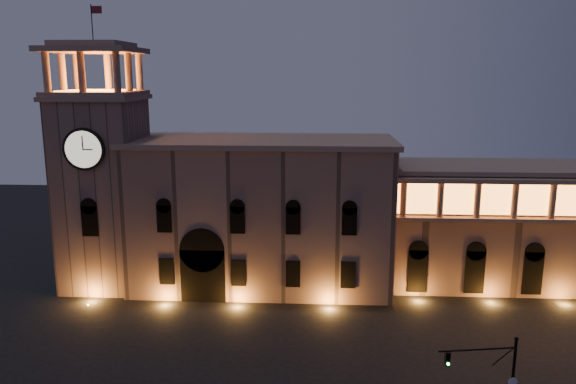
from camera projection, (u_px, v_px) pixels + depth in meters
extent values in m
plane|color=black|center=(260.00, 381.00, 46.54)|extent=(160.00, 160.00, 0.00)
cube|color=#846356|center=(262.00, 215.00, 66.37)|extent=(30.00, 12.00, 17.00)
cube|color=gray|center=(261.00, 141.00, 64.54)|extent=(30.80, 12.80, 0.60)
cube|color=black|center=(204.00, 274.00, 62.56)|extent=(5.00, 1.40, 6.00)
cylinder|color=black|center=(203.00, 249.00, 61.93)|extent=(5.00, 1.40, 5.00)
cube|color=orange|center=(204.00, 277.00, 62.40)|extent=(4.20, 0.20, 5.00)
cube|color=#846356|center=(104.00, 195.00, 65.86)|extent=(9.00, 9.00, 22.00)
cube|color=gray|center=(97.00, 98.00, 63.52)|extent=(9.80, 9.80, 0.50)
cylinder|color=black|center=(84.00, 149.00, 60.04)|extent=(4.60, 0.35, 4.60)
cylinder|color=beige|center=(83.00, 149.00, 59.91)|extent=(4.00, 0.12, 4.00)
cube|color=gray|center=(97.00, 93.00, 63.42)|extent=(9.40, 9.40, 0.50)
cube|color=orange|center=(97.00, 91.00, 63.36)|extent=(6.80, 6.80, 0.15)
cylinder|color=gray|center=(46.00, 72.00, 59.42)|extent=(0.76, 0.76, 4.20)
cylinder|color=gray|center=(81.00, 72.00, 59.22)|extent=(0.76, 0.76, 4.20)
cylinder|color=gray|center=(117.00, 72.00, 59.01)|extent=(0.76, 0.76, 4.20)
cylinder|color=gray|center=(77.00, 72.00, 66.84)|extent=(0.76, 0.76, 4.20)
cylinder|color=gray|center=(108.00, 72.00, 66.64)|extent=(0.76, 0.76, 4.20)
cylinder|color=gray|center=(139.00, 72.00, 66.44)|extent=(0.76, 0.76, 4.20)
cylinder|color=gray|center=(62.00, 72.00, 63.13)|extent=(0.76, 0.76, 4.20)
cylinder|color=gray|center=(129.00, 72.00, 62.73)|extent=(0.76, 0.76, 4.20)
cube|color=gray|center=(94.00, 50.00, 62.43)|extent=(9.80, 9.80, 0.60)
cube|color=gray|center=(93.00, 44.00, 62.31)|extent=(7.50, 7.50, 0.60)
cylinder|color=black|center=(92.00, 23.00, 61.83)|extent=(0.10, 0.10, 4.00)
plane|color=maroon|center=(96.00, 10.00, 61.50)|extent=(1.20, 0.00, 1.20)
cube|color=#7F5E51|center=(547.00, 227.00, 66.81)|extent=(40.00, 10.00, 14.00)
cube|color=gray|center=(553.00, 167.00, 65.31)|extent=(40.60, 10.60, 0.50)
cube|color=gray|center=(569.00, 220.00, 60.96)|extent=(40.00, 1.20, 0.40)
cube|color=gray|center=(574.00, 182.00, 60.07)|extent=(40.00, 1.40, 0.50)
cube|color=orange|center=(569.00, 200.00, 61.04)|extent=(38.00, 0.15, 3.60)
cylinder|color=gray|center=(403.00, 199.00, 61.47)|extent=(0.70, 0.70, 4.00)
cylinder|color=gray|center=(440.00, 199.00, 61.26)|extent=(0.70, 0.70, 4.00)
cylinder|color=gray|center=(478.00, 200.00, 61.04)|extent=(0.70, 0.70, 4.00)
cylinder|color=gray|center=(515.00, 200.00, 60.83)|extent=(0.70, 0.70, 4.00)
cylinder|color=gray|center=(553.00, 200.00, 60.61)|extent=(0.70, 0.70, 4.00)
sphere|color=black|center=(516.00, 339.00, 37.48)|extent=(0.30, 0.30, 0.30)
cylinder|color=black|center=(477.00, 350.00, 37.34)|extent=(5.31, 0.98, 0.13)
cube|color=black|center=(447.00, 358.00, 37.24)|extent=(0.37, 0.35, 0.91)
cylinder|color=#0CE53F|center=(448.00, 364.00, 37.14)|extent=(0.20, 0.12, 0.19)
cylinder|color=silver|center=(513.00, 382.00, 37.98)|extent=(0.64, 0.14, 0.64)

